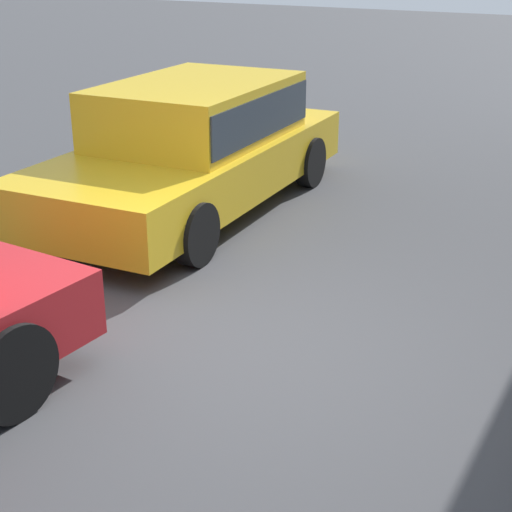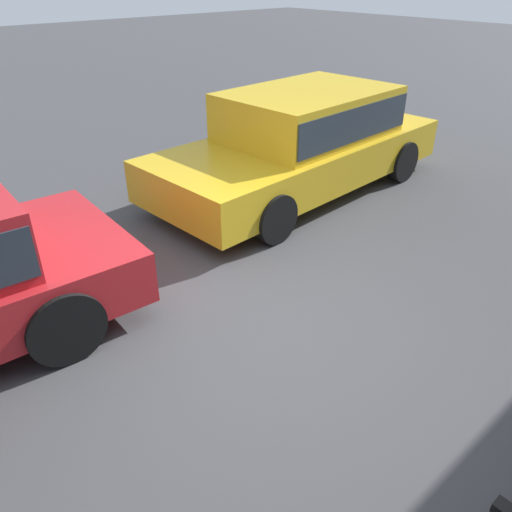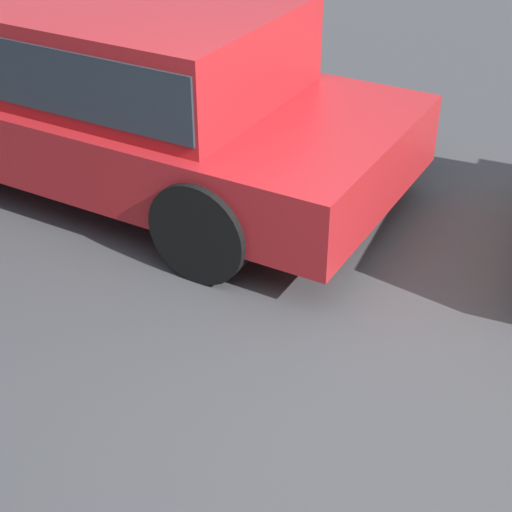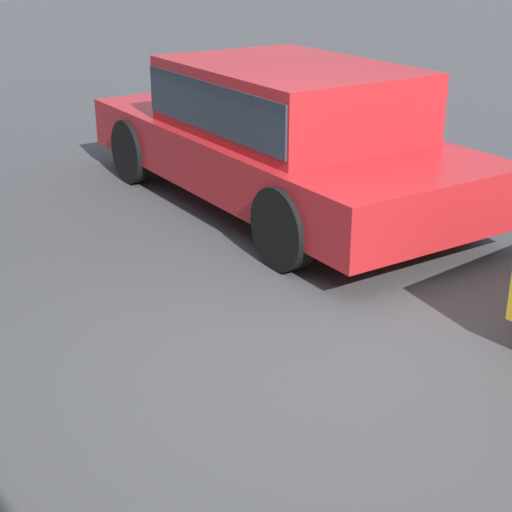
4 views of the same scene
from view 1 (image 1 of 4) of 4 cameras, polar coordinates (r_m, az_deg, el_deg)
The scene contains 2 objects.
ground_plane at distance 5.86m, azimuth -1.38°, elevation -7.53°, with size 60.00×60.00×0.00m, color #424244.
parked_car_near at distance 8.96m, azimuth -4.55°, elevation 8.34°, with size 4.71×2.15×1.43m.
Camera 1 is at (4.39, 2.60, 2.90)m, focal length 55.00 mm.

